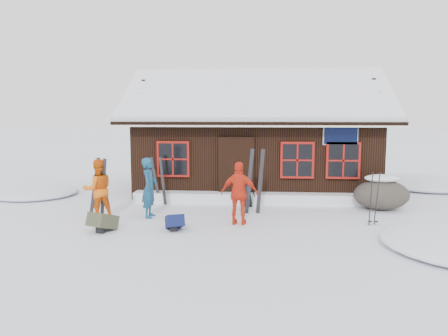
{
  "coord_description": "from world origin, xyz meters",
  "views": [
    {
      "loc": [
        1.59,
        -11.16,
        2.81
      ],
      "look_at": [
        0.66,
        0.7,
        1.3
      ],
      "focal_mm": 35.0,
      "sensor_mm": 36.0,
      "label": 1
    }
  ],
  "objects_px": {
    "skier_orange_right": "(239,193)",
    "ski_pair_left": "(99,189)",
    "backpack_olive": "(103,224)",
    "skier_teal": "(149,188)",
    "skier_crouched": "(248,191)",
    "skier_orange_left": "(98,189)",
    "boulder": "(381,194)",
    "ski_poles": "(374,199)",
    "backpack_blue": "(175,224)"
  },
  "relations": [
    {
      "from": "backpack_olive",
      "to": "ski_poles",
      "type": "bearing_deg",
      "value": 32.2
    },
    {
      "from": "backpack_blue",
      "to": "ski_pair_left",
      "type": "bearing_deg",
      "value": 135.4
    },
    {
      "from": "skier_teal",
      "to": "skier_orange_right",
      "type": "height_order",
      "value": "skier_teal"
    },
    {
      "from": "skier_crouched",
      "to": "ski_poles",
      "type": "bearing_deg",
      "value": -56.16
    },
    {
      "from": "skier_teal",
      "to": "backpack_blue",
      "type": "height_order",
      "value": "skier_teal"
    },
    {
      "from": "skier_teal",
      "to": "boulder",
      "type": "height_order",
      "value": "skier_teal"
    },
    {
      "from": "skier_orange_right",
      "to": "backpack_blue",
      "type": "height_order",
      "value": "skier_orange_right"
    },
    {
      "from": "skier_crouched",
      "to": "backpack_blue",
      "type": "relative_size",
      "value": 1.76
    },
    {
      "from": "skier_orange_left",
      "to": "backpack_olive",
      "type": "distance_m",
      "value": 1.43
    },
    {
      "from": "skier_teal",
      "to": "skier_orange_right",
      "type": "bearing_deg",
      "value": -104.28
    },
    {
      "from": "skier_orange_left",
      "to": "backpack_blue",
      "type": "distance_m",
      "value": 2.49
    },
    {
      "from": "ski_pair_left",
      "to": "backpack_blue",
      "type": "xyz_separation_m",
      "value": [
        2.22,
        -0.99,
        -0.65
      ]
    },
    {
      "from": "skier_orange_right",
      "to": "ski_poles",
      "type": "xyz_separation_m",
      "value": [
        3.37,
        0.24,
        -0.15
      ]
    },
    {
      "from": "skier_teal",
      "to": "backpack_blue",
      "type": "xyz_separation_m",
      "value": [
        0.92,
        -1.25,
        -0.67
      ]
    },
    {
      "from": "ski_poles",
      "to": "ski_pair_left",
      "type": "bearing_deg",
      "value": 179.29
    },
    {
      "from": "ski_poles",
      "to": "boulder",
      "type": "bearing_deg",
      "value": 69.17
    },
    {
      "from": "skier_orange_left",
      "to": "ski_poles",
      "type": "height_order",
      "value": "skier_orange_left"
    },
    {
      "from": "boulder",
      "to": "skier_orange_left",
      "type": "bearing_deg",
      "value": -167.28
    },
    {
      "from": "skier_teal",
      "to": "skier_orange_left",
      "type": "distance_m",
      "value": 1.33
    },
    {
      "from": "boulder",
      "to": "ski_poles",
      "type": "height_order",
      "value": "ski_poles"
    },
    {
      "from": "backpack_olive",
      "to": "skier_teal",
      "type": "bearing_deg",
      "value": 85.03
    },
    {
      "from": "skier_orange_left",
      "to": "ski_poles",
      "type": "distance_m",
      "value": 7.12
    },
    {
      "from": "skier_orange_right",
      "to": "ski_poles",
      "type": "distance_m",
      "value": 3.38
    },
    {
      "from": "skier_orange_right",
      "to": "ski_pair_left",
      "type": "relative_size",
      "value": 0.95
    },
    {
      "from": "skier_crouched",
      "to": "ski_poles",
      "type": "height_order",
      "value": "ski_poles"
    },
    {
      "from": "skier_crouched",
      "to": "boulder",
      "type": "relative_size",
      "value": 0.58
    },
    {
      "from": "backpack_olive",
      "to": "backpack_blue",
      "type": "bearing_deg",
      "value": 30.4
    },
    {
      "from": "backpack_olive",
      "to": "skier_crouched",
      "type": "bearing_deg",
      "value": 64.45
    },
    {
      "from": "skier_teal",
      "to": "ski_poles",
      "type": "relative_size",
      "value": 1.17
    },
    {
      "from": "ski_pair_left",
      "to": "backpack_blue",
      "type": "distance_m",
      "value": 2.52
    },
    {
      "from": "skier_teal",
      "to": "backpack_olive",
      "type": "distance_m",
      "value": 1.79
    },
    {
      "from": "skier_crouched",
      "to": "boulder",
      "type": "bearing_deg",
      "value": -27.19
    },
    {
      "from": "ski_pair_left",
      "to": "ski_poles",
      "type": "xyz_separation_m",
      "value": [
        7.12,
        -0.09,
        -0.15
      ]
    },
    {
      "from": "ski_pair_left",
      "to": "ski_poles",
      "type": "relative_size",
      "value": 1.22
    },
    {
      "from": "skier_crouched",
      "to": "skier_orange_right",
      "type": "bearing_deg",
      "value": -119.66
    },
    {
      "from": "skier_teal",
      "to": "boulder",
      "type": "xyz_separation_m",
      "value": [
        6.5,
        1.44,
        -0.34
      ]
    },
    {
      "from": "backpack_blue",
      "to": "backpack_olive",
      "type": "relative_size",
      "value": 0.86
    },
    {
      "from": "skier_orange_left",
      "to": "backpack_olive",
      "type": "height_order",
      "value": "skier_orange_left"
    },
    {
      "from": "ski_poles",
      "to": "skier_orange_left",
      "type": "bearing_deg",
      "value": 179.75
    },
    {
      "from": "skier_orange_right",
      "to": "backpack_blue",
      "type": "xyz_separation_m",
      "value": [
        -1.53,
        -0.66,
        -0.66
      ]
    },
    {
      "from": "skier_orange_left",
      "to": "boulder",
      "type": "xyz_separation_m",
      "value": [
        7.8,
        1.76,
        -0.33
      ]
    },
    {
      "from": "skier_teal",
      "to": "skier_crouched",
      "type": "relative_size",
      "value": 1.74
    },
    {
      "from": "skier_orange_right",
      "to": "backpack_blue",
      "type": "distance_m",
      "value": 1.79
    },
    {
      "from": "ski_pair_left",
      "to": "backpack_olive",
      "type": "xyz_separation_m",
      "value": [
        0.53,
        -1.22,
        -0.63
      ]
    },
    {
      "from": "ski_poles",
      "to": "skier_crouched",
      "type": "bearing_deg",
      "value": 149.37
    },
    {
      "from": "skier_teal",
      "to": "skier_orange_left",
      "type": "relative_size",
      "value": 1.01
    },
    {
      "from": "skier_orange_left",
      "to": "skier_orange_right",
      "type": "bearing_deg",
      "value": 144.84
    },
    {
      "from": "skier_orange_left",
      "to": "backpack_blue",
      "type": "height_order",
      "value": "skier_orange_left"
    },
    {
      "from": "ski_pair_left",
      "to": "ski_poles",
      "type": "bearing_deg",
      "value": 14.0
    },
    {
      "from": "skier_teal",
      "to": "backpack_olive",
      "type": "height_order",
      "value": "skier_teal"
    }
  ]
}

